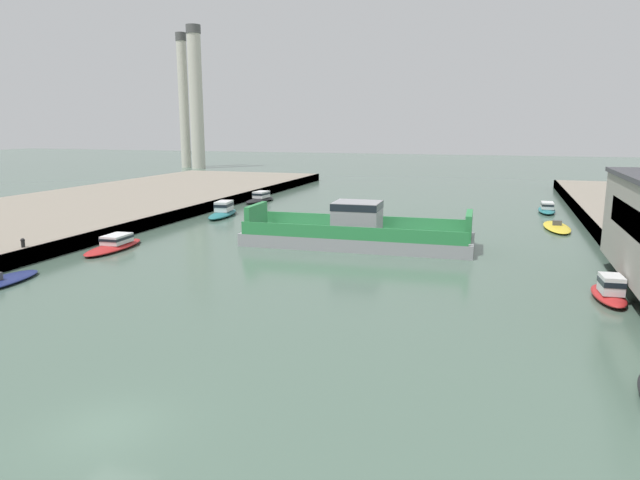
{
  "coord_description": "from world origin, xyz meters",
  "views": [
    {
      "loc": [
        12.61,
        -14.94,
        10.33
      ],
      "look_at": [
        0.0,
        24.51,
        2.0
      ],
      "focal_mm": 31.92,
      "sensor_mm": 36.0,
      "label": 1
    }
  ],
  "objects_px": {
    "moored_boat_far_right": "(547,209)",
    "moored_boat_upstream_a": "(610,291)",
    "moored_boat_upstream_b": "(260,198)",
    "chain_ferry": "(357,232)",
    "moored_boat_near_right": "(557,227)",
    "smokestack_distant_b": "(183,97)",
    "moored_boat_far_left": "(115,244)",
    "smokestack_distant_a": "(196,94)",
    "moored_boat_mid_left": "(223,211)"
  },
  "relations": [
    {
      "from": "moored_boat_upstream_b",
      "to": "moored_boat_near_right",
      "type": "bearing_deg",
      "value": -15.27
    },
    {
      "from": "moored_boat_upstream_b",
      "to": "smokestack_distant_a",
      "type": "height_order",
      "value": "smokestack_distant_a"
    },
    {
      "from": "moored_boat_near_right",
      "to": "smokestack_distant_b",
      "type": "distance_m",
      "value": 107.23
    },
    {
      "from": "moored_boat_upstream_b",
      "to": "smokestack_distant_b",
      "type": "distance_m",
      "value": 74.01
    },
    {
      "from": "smokestack_distant_a",
      "to": "smokestack_distant_b",
      "type": "xyz_separation_m",
      "value": [
        -4.91,
        2.44,
        -0.59
      ]
    },
    {
      "from": "chain_ferry",
      "to": "moored_boat_far_left",
      "type": "height_order",
      "value": "chain_ferry"
    },
    {
      "from": "chain_ferry",
      "to": "moored_boat_upstream_b",
      "type": "relative_size",
      "value": 2.87
    },
    {
      "from": "moored_boat_far_left",
      "to": "smokestack_distant_b",
      "type": "xyz_separation_m",
      "value": [
        -45.61,
        88.5,
        16.9
      ]
    },
    {
      "from": "chain_ferry",
      "to": "moored_boat_upstream_b",
      "type": "height_order",
      "value": "chain_ferry"
    },
    {
      "from": "moored_boat_mid_left",
      "to": "smokestack_distant_b",
      "type": "distance_m",
      "value": 84.92
    },
    {
      "from": "moored_boat_far_left",
      "to": "smokestack_distant_a",
      "type": "xyz_separation_m",
      "value": [
        -40.69,
        86.07,
        17.49
      ]
    },
    {
      "from": "chain_ferry",
      "to": "moored_boat_upstream_a",
      "type": "distance_m",
      "value": 21.46
    },
    {
      "from": "moored_boat_near_right",
      "to": "moored_boat_upstream_b",
      "type": "distance_m",
      "value": 38.73
    },
    {
      "from": "moored_boat_upstream_a",
      "to": "moored_boat_near_right",
      "type": "bearing_deg",
      "value": 92.08
    },
    {
      "from": "moored_boat_near_right",
      "to": "smokestack_distant_a",
      "type": "distance_m",
      "value": 102.05
    },
    {
      "from": "smokestack_distant_b",
      "to": "smokestack_distant_a",
      "type": "bearing_deg",
      "value": -26.39
    },
    {
      "from": "moored_boat_near_right",
      "to": "moored_boat_upstream_b",
      "type": "height_order",
      "value": "moored_boat_upstream_b"
    },
    {
      "from": "moored_boat_far_left",
      "to": "moored_boat_upstream_a",
      "type": "height_order",
      "value": "moored_boat_upstream_a"
    },
    {
      "from": "chain_ferry",
      "to": "moored_boat_near_right",
      "type": "xyz_separation_m",
      "value": [
        17.47,
        14.14,
        -0.95
      ]
    },
    {
      "from": "chain_ferry",
      "to": "moored_boat_upstream_b",
      "type": "bearing_deg",
      "value": 129.25
    },
    {
      "from": "moored_boat_near_right",
      "to": "moored_boat_far_right",
      "type": "distance_m",
      "value": 11.62
    },
    {
      "from": "moored_boat_far_right",
      "to": "moored_boat_near_right",
      "type": "bearing_deg",
      "value": -88.87
    },
    {
      "from": "moored_boat_upstream_b",
      "to": "chain_ferry",
      "type": "bearing_deg",
      "value": -50.75
    },
    {
      "from": "smokestack_distant_b",
      "to": "chain_ferry",
      "type": "bearing_deg",
      "value": -51.19
    },
    {
      "from": "moored_boat_upstream_a",
      "to": "smokestack_distant_a",
      "type": "relative_size",
      "value": 0.15
    },
    {
      "from": "moored_boat_mid_left",
      "to": "moored_boat_far_right",
      "type": "xyz_separation_m",
      "value": [
        36.09,
        14.49,
        -0.15
      ]
    },
    {
      "from": "moored_boat_upstream_b",
      "to": "smokestack_distant_b",
      "type": "xyz_separation_m",
      "value": [
        -44.98,
        56.31,
        16.82
      ]
    },
    {
      "from": "moored_boat_near_right",
      "to": "moored_boat_mid_left",
      "type": "relative_size",
      "value": 1.02
    },
    {
      "from": "smokestack_distant_a",
      "to": "moored_boat_far_left",
      "type": "bearing_deg",
      "value": -64.69
    },
    {
      "from": "chain_ferry",
      "to": "smokestack_distant_b",
      "type": "xyz_separation_m",
      "value": [
        -64.87,
        80.65,
        16.19
      ]
    },
    {
      "from": "moored_boat_far_left",
      "to": "chain_ferry",
      "type": "bearing_deg",
      "value": 22.19
    },
    {
      "from": "chain_ferry",
      "to": "moored_boat_near_right",
      "type": "bearing_deg",
      "value": 38.98
    },
    {
      "from": "chain_ferry",
      "to": "moored_boat_far_left",
      "type": "xyz_separation_m",
      "value": [
        -19.26,
        -7.86,
        -0.71
      ]
    },
    {
      "from": "moored_boat_far_left",
      "to": "moored_boat_upstream_b",
      "type": "relative_size",
      "value": 1.07
    },
    {
      "from": "moored_boat_upstream_b",
      "to": "smokestack_distant_a",
      "type": "relative_size",
      "value": 0.21
    },
    {
      "from": "chain_ferry",
      "to": "moored_boat_far_left",
      "type": "bearing_deg",
      "value": -157.81
    },
    {
      "from": "moored_boat_mid_left",
      "to": "moored_boat_far_left",
      "type": "bearing_deg",
      "value": -91.27
    },
    {
      "from": "chain_ferry",
      "to": "smokestack_distant_a",
      "type": "height_order",
      "value": "smokestack_distant_a"
    },
    {
      "from": "moored_boat_far_right",
      "to": "moored_boat_upstream_a",
      "type": "bearing_deg",
      "value": -88.22
    },
    {
      "from": "moored_boat_far_right",
      "to": "moored_boat_upstream_b",
      "type": "bearing_deg",
      "value": -177.82
    },
    {
      "from": "moored_boat_far_right",
      "to": "moored_boat_far_left",
      "type": "bearing_deg",
      "value": -137.37
    },
    {
      "from": "moored_boat_near_right",
      "to": "moored_boat_upstream_a",
      "type": "xyz_separation_m",
      "value": [
        0.92,
        -25.2,
        0.4
      ]
    },
    {
      "from": "moored_boat_far_right",
      "to": "moored_boat_upstream_a",
      "type": "xyz_separation_m",
      "value": [
        1.15,
        -36.8,
        0.11
      ]
    },
    {
      "from": "moored_boat_far_right",
      "to": "moored_boat_upstream_b",
      "type": "distance_m",
      "value": 37.16
    },
    {
      "from": "moored_boat_upstream_b",
      "to": "smokestack_distant_a",
      "type": "bearing_deg",
      "value": 126.64
    },
    {
      "from": "moored_boat_mid_left",
      "to": "smokestack_distant_a",
      "type": "height_order",
      "value": "smokestack_distant_a"
    },
    {
      "from": "moored_boat_upstream_b",
      "to": "moored_boat_far_right",
      "type": "bearing_deg",
      "value": 2.18
    },
    {
      "from": "smokestack_distant_b",
      "to": "moored_boat_upstream_b",
      "type": "bearing_deg",
      "value": -51.38
    },
    {
      "from": "smokestack_distant_a",
      "to": "smokestack_distant_b",
      "type": "distance_m",
      "value": 5.52
    },
    {
      "from": "moored_boat_far_left",
      "to": "moored_boat_upstream_b",
      "type": "height_order",
      "value": "moored_boat_upstream_b"
    }
  ]
}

